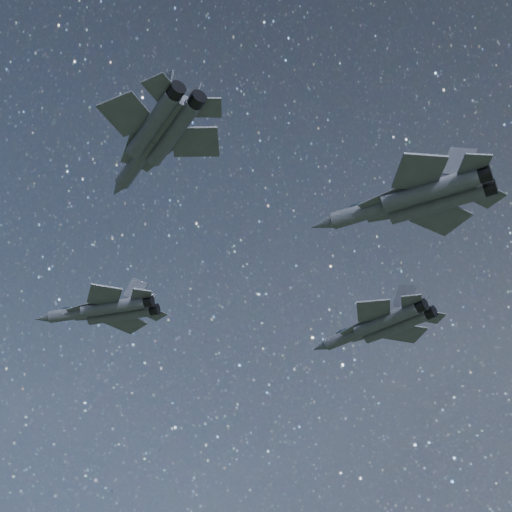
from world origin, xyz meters
The scene contains 4 objects.
jet_lead centered at (-22.09, 2.24, 154.45)m, with size 15.79×10.55×4.00m.
jet_left centered at (3.89, 19.24, 152.24)m, with size 16.61×11.61×4.18m.
jet_right centered at (2.68, -18.13, 151.96)m, with size 15.10×9.89×3.89m.
jet_slot centered at (17.10, -0.31, 150.93)m, with size 17.41×12.11×4.38m.
Camera 1 is at (34.84, -51.27, 107.62)m, focal length 55.00 mm.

